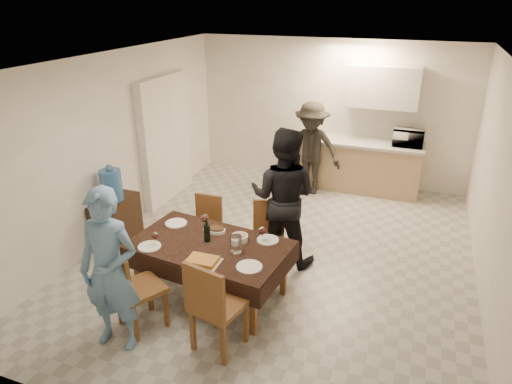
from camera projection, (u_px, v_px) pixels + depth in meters
floor at (280, 254)px, 6.30m from camera, size 5.00×6.00×0.02m
ceiling at (285, 60)px, 5.26m from camera, size 5.00×6.00×0.02m
wall_back at (331, 112)px, 8.36m from camera, size 5.00×0.02×2.60m
wall_front at (156, 305)px, 3.20m from camera, size 5.00×0.02×2.60m
wall_left at (117, 145)px, 6.57m from camera, size 0.02×6.00×2.60m
wall_right at (500, 193)px, 4.99m from camera, size 0.02×6.00×2.60m
stub_partition at (166, 139)px, 7.68m from camera, size 0.15×1.40×2.10m
kitchen_base_cabinet at (357, 166)px, 8.24m from camera, size 2.20×0.60×0.86m
kitchen_worktop at (359, 142)px, 8.06m from camera, size 2.24×0.64×0.05m
upper_cabinet at (383, 87)px, 7.70m from camera, size 1.20×0.34×0.70m
dining_table at (210, 246)px, 5.20m from camera, size 1.88×1.23×0.69m
chair_near_left at (134, 283)px, 4.64m from camera, size 0.61×0.63×0.53m
chair_near_right at (214, 300)px, 4.34m from camera, size 0.56×0.57×0.56m
chair_far_left at (201, 225)px, 5.98m from camera, size 0.39×0.39×0.46m
chair_far_right at (266, 235)px, 5.67m from camera, size 0.50×0.51×0.49m
console at (116, 222)px, 6.46m from camera, size 0.37×0.74×0.68m
water_jug at (111, 185)px, 6.23m from camera, size 0.29×0.29×0.44m
wine_bottle at (207, 230)px, 5.19m from camera, size 0.07×0.07×0.30m
water_pitcher at (236, 244)px, 4.99m from camera, size 0.13×0.13×0.19m
savoury_tart at (202, 261)px, 4.82m from camera, size 0.38×0.29×0.05m
salad_bowl at (240, 238)px, 5.23m from camera, size 0.19×0.19×0.07m
mushroom_dish at (216, 230)px, 5.44m from camera, size 0.22×0.22×0.04m
wine_glass_a at (155, 239)px, 5.11m from camera, size 0.08×0.08×0.18m
wine_glass_b at (262, 234)px, 5.19m from camera, size 0.09×0.09×0.20m
wine_glass_c at (205, 222)px, 5.47m from camera, size 0.09×0.09×0.21m
plate_near_left at (150, 247)px, 5.12m from camera, size 0.26×0.26×0.01m
plate_near_right at (249, 267)px, 4.74m from camera, size 0.27×0.27×0.02m
plate_far_left at (176, 223)px, 5.63m from camera, size 0.27×0.27×0.02m
plate_far_right at (268, 240)px, 5.25m from camera, size 0.25×0.25×0.01m
microwave at (408, 138)px, 7.74m from camera, size 0.50×0.34×0.28m
person_near at (110, 271)px, 4.39m from camera, size 0.66×0.47×1.71m
person_far at (283, 197)px, 5.83m from camera, size 0.90×0.70×1.83m
person_kitchen at (311, 149)px, 7.94m from camera, size 1.06×0.61×1.64m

